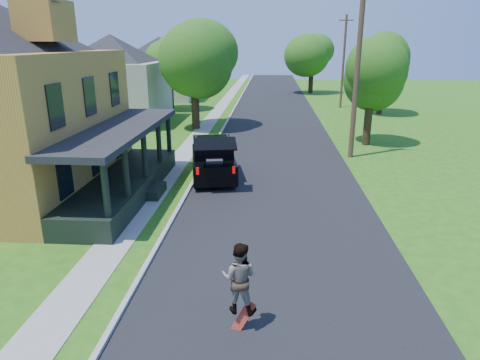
# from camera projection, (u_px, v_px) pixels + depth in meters

# --- Properties ---
(ground) EXTENTS (140.00, 140.00, 0.00)m
(ground) POSITION_uv_depth(u_px,v_px,m) (279.00, 266.00, 13.15)
(ground) COLOR #236213
(ground) RESTS_ON ground
(street) EXTENTS (8.00, 120.00, 0.02)m
(street) POSITION_uv_depth(u_px,v_px,m) (275.00, 134.00, 32.13)
(street) COLOR black
(street) RESTS_ON ground
(curb) EXTENTS (0.15, 120.00, 0.12)m
(curb) POSITION_uv_depth(u_px,v_px,m) (221.00, 133.00, 32.40)
(curb) COLOR #A7A8A2
(curb) RESTS_ON ground
(sidewalk) EXTENTS (1.30, 120.00, 0.03)m
(sidewalk) POSITION_uv_depth(u_px,v_px,m) (201.00, 133.00, 32.50)
(sidewalk) COLOR gray
(sidewalk) RESTS_ON ground
(front_walk) EXTENTS (6.50, 1.20, 0.03)m
(front_walk) POSITION_uv_depth(u_px,v_px,m) (68.00, 193.00, 19.48)
(front_walk) COLOR gray
(front_walk) RESTS_ON ground
(neighbor_house_mid) EXTENTS (12.78, 12.78, 8.30)m
(neighbor_house_mid) POSITION_uv_depth(u_px,v_px,m) (113.00, 72.00, 35.54)
(neighbor_house_mid) COLOR #AFAA9B
(neighbor_house_mid) RESTS_ON ground
(neighbor_house_far) EXTENTS (12.78, 12.78, 8.30)m
(neighbor_house_far) POSITION_uv_depth(u_px,v_px,m) (160.00, 63.00, 50.73)
(neighbor_house_far) COLOR #AFAA9B
(neighbor_house_far) RESTS_ON ground
(black_suv) EXTENTS (2.90, 5.59, 2.48)m
(black_suv) POSITION_uv_depth(u_px,v_px,m) (213.00, 159.00, 21.61)
(black_suv) COLOR black
(black_suv) RESTS_ON ground
(skateboarder) EXTENTS (0.94, 0.77, 1.76)m
(skateboarder) POSITION_uv_depth(u_px,v_px,m) (239.00, 278.00, 9.95)
(skateboarder) COLOR black
(skateboarder) RESTS_ON ground
(skateboard) EXTENTS (0.62, 0.20, 0.89)m
(skateboard) POSITION_uv_depth(u_px,v_px,m) (243.00, 318.00, 10.17)
(skateboard) COLOR maroon
(skateboard) RESTS_ON ground
(tree_left_mid) EXTENTS (7.08, 7.28, 8.61)m
(tree_left_mid) POSITION_uv_depth(u_px,v_px,m) (194.00, 57.00, 32.44)
(tree_left_mid) COLOR black
(tree_left_mid) RESTS_ON ground
(tree_left_far) EXTENTS (6.66, 6.36, 8.03)m
(tree_left_far) POSITION_uv_depth(u_px,v_px,m) (169.00, 56.00, 42.51)
(tree_left_far) COLOR black
(tree_left_far) RESTS_ON ground
(tree_right_near) EXTENTS (5.60, 5.27, 7.05)m
(tree_right_near) POSITION_uv_depth(u_px,v_px,m) (372.00, 73.00, 27.33)
(tree_right_near) COLOR black
(tree_right_near) RESTS_ON ground
(tree_right_mid) EXTENTS (5.27, 5.25, 7.90)m
(tree_right_mid) POSITION_uv_depth(u_px,v_px,m) (384.00, 58.00, 39.44)
(tree_right_mid) COLOR black
(tree_right_mid) RESTS_ON ground
(tree_right_far) EXTENTS (7.25, 7.47, 8.64)m
(tree_right_far) POSITION_uv_depth(u_px,v_px,m) (312.00, 50.00, 56.17)
(tree_right_far) COLOR black
(tree_right_far) RESTS_ON ground
(utility_pole_near) EXTENTS (1.82, 0.31, 11.38)m
(utility_pole_near) POSITION_uv_depth(u_px,v_px,m) (358.00, 56.00, 23.88)
(utility_pole_near) COLOR #473121
(utility_pole_near) RESTS_ON ground
(utility_pole_far) EXTENTS (1.45, 0.25, 9.19)m
(utility_pole_far) POSITION_uv_depth(u_px,v_px,m) (343.00, 61.00, 43.63)
(utility_pole_far) COLOR #473121
(utility_pole_far) RESTS_ON ground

